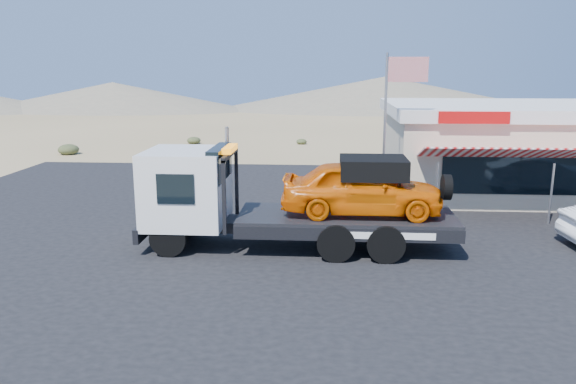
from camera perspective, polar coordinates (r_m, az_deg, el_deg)
name	(u,v)px	position (r m, az deg, el deg)	size (l,w,h in m)	color
ground	(244,247)	(17.68, -4.54, -5.63)	(120.00, 120.00, 0.00)	#8B774F
asphalt_lot	(310,222)	(20.37, 2.27, -3.09)	(32.00, 24.00, 0.02)	black
tow_truck	(290,195)	(17.17, 0.16, -0.26)	(9.44, 2.80, 3.16)	black
jerky_store	(504,147)	(27.02, 21.09, 4.28)	(10.40, 9.97, 3.90)	beige
flagpole	(391,115)	(21.31, 10.47, 7.69)	(1.55, 0.10, 6.00)	#99999E
distant_hills	(230,95)	(72.88, -5.89, 9.75)	(126.00, 48.00, 4.20)	#726B59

